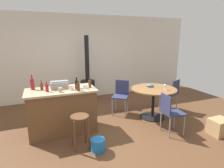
{
  "coord_description": "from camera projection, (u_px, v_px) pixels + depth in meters",
  "views": [
    {
      "loc": [
        -1.24,
        -3.49,
        1.96
      ],
      "look_at": [
        0.24,
        0.3,
        0.96
      ],
      "focal_mm": 29.98,
      "sensor_mm": 36.0,
      "label": 1
    }
  ],
  "objects": [
    {
      "name": "ground_plane",
      "position": [
        107.0,
        131.0,
        4.06
      ],
      "size": [
        8.8,
        8.8,
        0.0
      ],
      "primitive_type": "plane",
      "color": "brown"
    },
    {
      "name": "bottle_3",
      "position": [
        42.0,
        86.0,
        3.79
      ],
      "size": [
        0.06,
        0.06,
        0.2
      ],
      "color": "#603314",
      "rests_on": "kitchen_island"
    },
    {
      "name": "bottle_4",
      "position": [
        47.0,
        88.0,
        3.66
      ],
      "size": [
        0.06,
        0.06,
        0.21
      ],
      "color": "maroon",
      "rests_on": "kitchen_island"
    },
    {
      "name": "bottle_5",
      "position": [
        78.0,
        87.0,
        3.71
      ],
      "size": [
        0.07,
        0.07,
        0.21
      ],
      "color": "#603314",
      "rests_on": "kitchen_island"
    },
    {
      "name": "wood_stove",
      "position": [
        88.0,
        86.0,
        5.89
      ],
      "size": [
        0.44,
        0.45,
        2.05
      ],
      "color": "black",
      "rests_on": "ground_plane"
    },
    {
      "name": "folding_chair_near",
      "position": [
        170.0,
        111.0,
        3.85
      ],
      "size": [
        0.43,
        0.43,
        0.86
      ],
      "color": "navy",
      "rests_on": "ground_plane"
    },
    {
      "name": "folding_chair_far",
      "position": [
        171.0,
        92.0,
        5.13
      ],
      "size": [
        0.52,
        0.52,
        0.88
      ],
      "color": "navy",
      "rests_on": "ground_plane"
    },
    {
      "name": "cup_2",
      "position": [
        60.0,
        90.0,
        3.65
      ],
      "size": [
        0.11,
        0.07,
        0.08
      ],
      "color": "tan",
      "rests_on": "kitchen_island"
    },
    {
      "name": "bottle_0",
      "position": [
        32.0,
        84.0,
        3.8
      ],
      "size": [
        0.08,
        0.08,
        0.31
      ],
      "color": "maroon",
      "rests_on": "kitchen_island"
    },
    {
      "name": "cup_0",
      "position": [
        71.0,
        88.0,
        3.78
      ],
      "size": [
        0.11,
        0.07,
        0.1
      ],
      "color": "white",
      "rests_on": "kitchen_island"
    },
    {
      "name": "bottle_2",
      "position": [
        90.0,
        84.0,
        3.97
      ],
      "size": [
        0.07,
        0.07,
        0.22
      ],
      "color": "#603314",
      "rests_on": "kitchen_island"
    },
    {
      "name": "folding_chair_left",
      "position": [
        121.0,
        94.0,
        4.94
      ],
      "size": [
        0.56,
        0.56,
        0.88
      ],
      "color": "navy",
      "rests_on": "ground_plane"
    },
    {
      "name": "back_wall",
      "position": [
        79.0,
        57.0,
        6.11
      ],
      "size": [
        8.0,
        0.1,
        2.7
      ],
      "primitive_type": "cube",
      "color": "silver",
      "rests_on": "ground_plane"
    },
    {
      "name": "wooden_stool",
      "position": [
        80.0,
        124.0,
        3.35
      ],
      "size": [
        0.33,
        0.33,
        0.62
      ],
      "color": "brown",
      "rests_on": "ground_plane"
    },
    {
      "name": "bottle_6",
      "position": [
        77.0,
        84.0,
        3.94
      ],
      "size": [
        0.07,
        0.07,
        0.22
      ],
      "color": "black",
      "rests_on": "kitchen_island"
    },
    {
      "name": "wine_glass",
      "position": [
        165.0,
        86.0,
        4.42
      ],
      "size": [
        0.07,
        0.07,
        0.14
      ],
      "color": "silver",
      "rests_on": "dining_table"
    },
    {
      "name": "plastic_bucket",
      "position": [
        98.0,
        145.0,
        3.33
      ],
      "size": [
        0.26,
        0.26,
        0.22
      ],
      "primitive_type": "cylinder",
      "color": "blue",
      "rests_on": "ground_plane"
    },
    {
      "name": "cardboard_box",
      "position": [
        219.0,
        127.0,
        3.9
      ],
      "size": [
        0.42,
        0.34,
        0.33
      ],
      "primitive_type": "cube",
      "rotation": [
        0.0,
        0.0,
        0.03
      ],
      "color": "tan",
      "rests_on": "ground_plane"
    },
    {
      "name": "kitchen_island",
      "position": [
        62.0,
        111.0,
        3.95
      ],
      "size": [
        1.4,
        0.71,
        0.94
      ],
      "color": "brown",
      "rests_on": "ground_plane"
    },
    {
      "name": "toolbox",
      "position": [
        60.0,
        85.0,
        3.89
      ],
      "size": [
        0.37,
        0.22,
        0.16
      ],
      "color": "gray",
      "rests_on": "kitchen_island"
    },
    {
      "name": "dining_table",
      "position": [
        153.0,
        95.0,
        4.63
      ],
      "size": [
        1.1,
        1.1,
        0.76
      ],
      "color": "black",
      "rests_on": "ground_plane"
    },
    {
      "name": "serving_bowl",
      "position": [
        150.0,
        85.0,
        4.74
      ],
      "size": [
        0.18,
        0.18,
        0.07
      ],
      "primitive_type": "ellipsoid",
      "color": "#4C7099",
      "rests_on": "dining_table"
    },
    {
      "name": "cup_1",
      "position": [
        85.0,
        87.0,
        3.89
      ],
      "size": [
        0.13,
        0.09,
        0.08
      ],
      "color": "white",
      "rests_on": "kitchen_island"
    },
    {
      "name": "bottle_1",
      "position": [
        77.0,
        85.0,
        3.82
      ],
      "size": [
        0.07,
        0.07,
        0.25
      ],
      "color": "black",
      "rests_on": "kitchen_island"
    }
  ]
}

